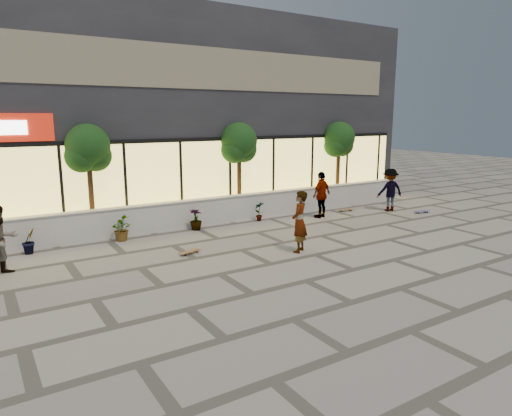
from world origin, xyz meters
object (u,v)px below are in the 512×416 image
skateboard_center (190,252)px  skateboard_right_far (422,211)px  tree_mideast (239,145)px  skater_left (1,240)px  skater_right_far (390,190)px  skateboard_right_near (346,210)px  tree_midwest (88,151)px  tree_east (339,141)px  skater_center (299,222)px  skater_right_near (321,195)px

skateboard_center → skateboard_right_far: (11.11, 0.17, 0.00)m
tree_mideast → skater_left: 9.71m
skateboard_right_far → skater_right_far: bearing=134.9°
skater_left → skateboard_right_near: size_ratio=2.41×
tree_midwest → tree_east: bearing=0.0°
skater_center → skater_right_near: size_ratio=1.00×
tree_east → skater_left: (-14.51, -2.99, -2.04)m
skater_center → skater_right_far: size_ratio=1.02×
tree_east → skateboard_center: 10.74m
skateboard_right_far → skater_left: bearing=-173.4°
tree_mideast → skateboard_center: (-4.06, -3.93, -2.91)m
skater_center → skater_right_far: 7.87m
skater_right_far → skateboard_right_near: (-1.74, 0.93, -0.87)m
tree_mideast → skater_center: size_ratio=2.04×
skater_right_near → skateboard_right_near: size_ratio=2.45×
tree_east → skateboard_center: tree_east is taller
skater_left → skater_right_near: (11.74, 0.90, 0.01)m
skater_left → skateboard_center: (4.95, -0.94, -0.87)m
tree_east → skater_right_near: 4.02m
tree_mideast → skater_right_far: bearing=-22.8°
skater_right_far → skateboard_center: size_ratio=2.41×
tree_east → skateboard_right_near: 3.51m
tree_east → skateboard_right_far: 5.00m
skater_right_near → skater_right_far: bearing=155.4°
skateboard_right_near → skater_right_far: bearing=-18.2°
tree_east → skater_left: size_ratio=2.06×
tree_east → skateboard_right_near: tree_east is taller
tree_midwest → skater_right_far: 12.68m
tree_midwest → skater_left: size_ratio=2.06×
skater_right_near → skater_right_far: skater_right_near is taller
skater_right_far → skater_right_near: bearing=6.9°
skater_center → skater_left: size_ratio=1.01×
tree_midwest → skateboard_right_near: 11.03m
tree_mideast → skater_left: tree_mideast is taller
tree_east → tree_midwest: bearing=180.0°
skater_right_far → skateboard_right_near: skater_right_far is taller
skateboard_right_far → tree_east: bearing=121.7°
skater_right_near → skateboard_center: 7.09m
tree_midwest → skateboard_right_near: (10.50, -1.70, -2.91)m
skateboard_center → tree_mideast: bearing=27.7°
tree_mideast → skater_right_near: tree_mideast is taller
tree_east → skater_right_far: tree_east is taller
skateboard_center → skateboard_right_far: bearing=-15.6°
tree_midwest → skateboard_center: bearing=-63.8°
skater_right_far → skateboard_right_far: skater_right_far is taller
skateboard_right_near → skateboard_right_far: bearing=-29.1°
tree_east → skateboard_right_near: (-1.00, -1.70, -2.91)m
skater_right_near → skater_right_far: (3.51, -0.53, -0.02)m
tree_midwest → skater_center: size_ratio=2.04×
skater_center → skater_left: 8.33m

